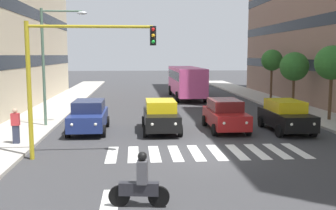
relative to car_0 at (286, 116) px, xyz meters
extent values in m
plane|color=#38383A|center=(5.20, 4.28, -0.89)|extent=(180.00, 180.00, 0.00)
cube|color=black|center=(-10.29, -15.88, 2.51)|extent=(9.10, 22.71, 0.90)
cube|color=black|center=(-10.29, -15.88, 5.90)|extent=(9.10, 22.71, 0.90)
cube|color=silver|center=(1.15, 4.28, -0.88)|extent=(0.45, 2.80, 0.01)
cube|color=silver|center=(2.05, 4.28, -0.88)|extent=(0.45, 2.80, 0.01)
cube|color=silver|center=(2.95, 4.28, -0.88)|extent=(0.45, 2.80, 0.01)
cube|color=silver|center=(3.85, 4.28, -0.88)|extent=(0.45, 2.80, 0.01)
cube|color=silver|center=(4.75, 4.28, -0.88)|extent=(0.45, 2.80, 0.01)
cube|color=silver|center=(5.65, 4.28, -0.88)|extent=(0.45, 2.80, 0.01)
cube|color=silver|center=(6.55, 4.28, -0.88)|extent=(0.45, 2.80, 0.01)
cube|color=silver|center=(7.45, 4.28, -0.88)|extent=(0.45, 2.80, 0.01)
cube|color=silver|center=(8.35, 4.28, -0.88)|extent=(0.45, 2.80, 0.01)
cube|color=silver|center=(9.25, 4.28, -0.88)|extent=(0.45, 2.80, 0.01)
cube|color=silver|center=(9.01, 9.78, -0.88)|extent=(0.50, 2.20, 0.01)
cube|color=black|center=(0.00, 0.05, -0.17)|extent=(1.80, 4.40, 0.80)
cube|color=yellow|center=(0.00, -0.15, 0.53)|extent=(1.58, 2.46, 0.60)
cylinder|color=black|center=(-0.90, 1.50, -0.57)|extent=(0.22, 0.64, 0.64)
cylinder|color=black|center=(0.90, 1.50, -0.57)|extent=(0.22, 0.64, 0.64)
cylinder|color=black|center=(-0.90, -1.40, -0.57)|extent=(0.22, 0.64, 0.64)
cylinder|color=black|center=(0.90, -1.40, -0.57)|extent=(0.22, 0.64, 0.64)
sphere|color=white|center=(-0.58, 2.20, -0.09)|extent=(0.18, 0.18, 0.18)
sphere|color=white|center=(0.58, 2.20, -0.09)|extent=(0.18, 0.18, 0.18)
cube|color=maroon|center=(3.23, -0.58, -0.17)|extent=(1.80, 4.40, 0.80)
cube|color=maroon|center=(3.23, -0.78, 0.53)|extent=(1.58, 2.46, 0.60)
cylinder|color=black|center=(2.33, 0.88, -0.57)|extent=(0.22, 0.64, 0.64)
cylinder|color=black|center=(4.13, 0.88, -0.57)|extent=(0.22, 0.64, 0.64)
cylinder|color=black|center=(2.33, -2.03, -0.57)|extent=(0.22, 0.64, 0.64)
cylinder|color=black|center=(4.13, -2.03, -0.57)|extent=(0.22, 0.64, 0.64)
sphere|color=white|center=(2.66, 1.57, -0.09)|extent=(0.18, 0.18, 0.18)
sphere|color=white|center=(3.81, 1.57, -0.09)|extent=(0.18, 0.18, 0.18)
cube|color=black|center=(6.84, -0.55, -0.17)|extent=(1.80, 4.40, 0.80)
cube|color=yellow|center=(6.84, -0.75, 0.53)|extent=(1.58, 2.46, 0.60)
cylinder|color=black|center=(5.94, 0.90, -0.57)|extent=(0.22, 0.64, 0.64)
cylinder|color=black|center=(7.74, 0.90, -0.57)|extent=(0.22, 0.64, 0.64)
cylinder|color=black|center=(5.94, -2.00, -0.57)|extent=(0.22, 0.64, 0.64)
cylinder|color=black|center=(7.74, -2.00, -0.57)|extent=(0.22, 0.64, 0.64)
sphere|color=white|center=(6.26, 1.60, -0.09)|extent=(0.18, 0.18, 0.18)
sphere|color=white|center=(7.41, 1.60, -0.09)|extent=(0.18, 0.18, 0.18)
cube|color=navy|center=(10.77, -0.78, -0.17)|extent=(1.80, 4.40, 0.80)
cube|color=#1D2547|center=(10.77, -0.98, 0.53)|extent=(1.58, 2.46, 0.60)
cylinder|color=black|center=(9.87, 0.67, -0.57)|extent=(0.22, 0.64, 0.64)
cylinder|color=black|center=(11.67, 0.67, -0.57)|extent=(0.22, 0.64, 0.64)
cylinder|color=black|center=(9.87, -2.24, -0.57)|extent=(0.22, 0.64, 0.64)
cylinder|color=black|center=(11.67, -2.24, -0.57)|extent=(0.22, 0.64, 0.64)
sphere|color=white|center=(10.20, 1.37, -0.09)|extent=(0.18, 0.18, 0.18)
sphere|color=white|center=(11.35, 1.37, -0.09)|extent=(0.18, 0.18, 0.18)
cube|color=#DB5193|center=(3.23, -17.22, 0.86)|extent=(2.50, 10.50, 2.50)
cube|color=black|center=(3.23, -17.22, 1.41)|extent=(2.52, 9.87, 0.80)
cylinder|color=black|center=(1.98, -13.54, -0.39)|extent=(0.28, 1.00, 1.00)
cylinder|color=black|center=(4.48, -13.54, -0.39)|extent=(0.28, 1.00, 1.00)
cylinder|color=black|center=(1.98, -20.37, -0.39)|extent=(0.28, 1.00, 1.00)
cylinder|color=black|center=(4.48, -20.37, -0.39)|extent=(0.28, 1.00, 1.00)
cylinder|color=black|center=(8.72, 10.07, -0.59)|extent=(0.61, 0.18, 0.60)
cylinder|color=black|center=(7.63, 10.22, -0.59)|extent=(0.61, 0.18, 0.60)
cube|color=#232328|center=(8.18, 10.15, -0.37)|extent=(1.12, 0.38, 0.36)
cube|color=#4C4C51|center=(8.08, 10.16, 0.11)|extent=(0.33, 0.39, 0.64)
sphere|color=black|center=(8.08, 10.16, 0.55)|extent=(0.26, 0.26, 0.26)
cylinder|color=#AD991E|center=(12.42, 4.75, 1.86)|extent=(0.18, 0.18, 5.50)
cylinder|color=#AD991E|center=(9.96, 4.75, 4.41)|extent=(4.92, 0.12, 0.12)
cube|color=black|center=(7.50, 4.75, 4.06)|extent=(0.24, 0.28, 0.76)
sphere|color=red|center=(7.50, 4.90, 4.30)|extent=(0.14, 0.14, 0.14)
sphere|color=orange|center=(7.50, 4.90, 4.06)|extent=(0.14, 0.14, 0.14)
sphere|color=green|center=(7.50, 4.90, 3.82)|extent=(0.14, 0.14, 0.14)
cylinder|color=#4C6B56|center=(13.42, -2.31, 2.59)|extent=(0.16, 0.16, 6.65)
cylinder|color=#4C6B56|center=(12.30, -2.31, 5.76)|extent=(2.25, 0.10, 0.10)
ellipsoid|color=#B7BCC1|center=(11.17, -2.31, 5.66)|extent=(0.56, 0.28, 0.20)
cylinder|color=#513823|center=(-3.96, -2.80, 0.73)|extent=(0.20, 0.20, 2.93)
sphere|color=#2D6B28|center=(-3.96, -2.80, 2.83)|extent=(2.13, 2.13, 2.13)
cylinder|color=#513823|center=(-4.04, -8.73, 0.51)|extent=(0.20, 0.20, 2.50)
sphere|color=#2D6B28|center=(-4.04, -8.73, 2.43)|extent=(2.22, 2.22, 2.22)
cylinder|color=#513823|center=(-4.24, -14.25, 0.77)|extent=(0.20, 0.20, 3.01)
sphere|color=#2D6B28|center=(-4.24, -14.25, 2.85)|extent=(1.92, 1.92, 1.92)
cube|color=#2D3347|center=(13.71, 2.42, -0.32)|extent=(0.28, 0.20, 0.84)
cube|color=#C63338|center=(13.71, 2.42, 0.38)|extent=(0.36, 0.24, 0.56)
sphere|color=tan|center=(13.71, 2.42, 0.78)|extent=(0.22, 0.22, 0.22)
camera|label=1|loc=(8.28, 20.59, 3.30)|focal=41.84mm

